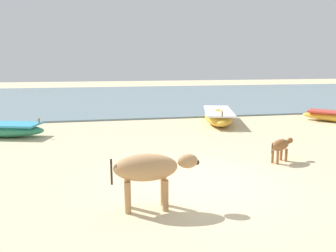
% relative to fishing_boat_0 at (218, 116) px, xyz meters
% --- Properties ---
extents(ground, '(80.00, 80.00, 0.00)m').
position_rel_fishing_boat_0_xyz_m(ground, '(-2.88, -6.92, -0.31)').
color(ground, beige).
extents(sea_water, '(60.00, 20.00, 0.08)m').
position_rel_fishing_boat_0_xyz_m(sea_water, '(-2.88, 11.44, -0.27)').
color(sea_water, slate).
rests_on(sea_water, ground).
extents(fishing_boat_0, '(2.08, 3.88, 0.77)m').
position_rel_fishing_boat_0_xyz_m(fishing_boat_0, '(0.00, 0.00, 0.00)').
color(fishing_boat_0, gold).
rests_on(fishing_boat_0, ground).
extents(calf_far_brown, '(0.91, 0.61, 0.62)m').
position_rel_fishing_boat_0_xyz_m(calf_far_brown, '(-0.33, -5.80, 0.14)').
color(calf_far_brown, brown).
rests_on(calf_far_brown, ground).
extents(cow_second_adult_tan, '(1.60, 0.51, 1.04)m').
position_rel_fishing_boat_0_xyz_m(cow_second_adult_tan, '(-4.15, -7.97, 0.44)').
color(cow_second_adult_tan, tan).
rests_on(cow_second_adult_tan, ground).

